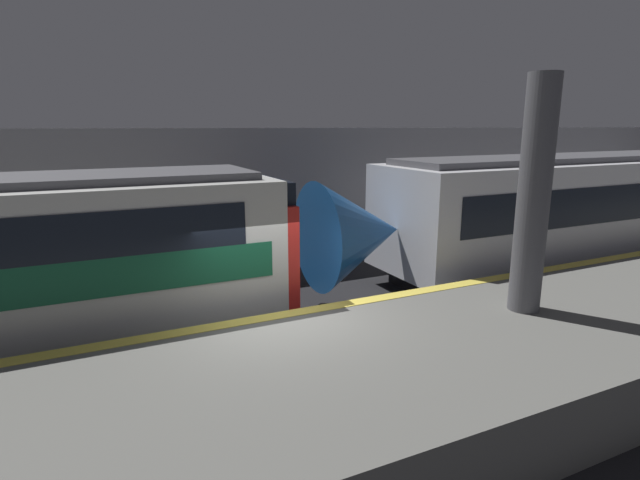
# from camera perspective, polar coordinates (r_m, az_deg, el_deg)

# --- Properties ---
(ground_plane) EXTENTS (120.00, 120.00, 0.00)m
(ground_plane) POSITION_cam_1_polar(r_m,az_deg,el_deg) (9.28, -4.90, -14.40)
(ground_plane) COLOR black
(platform) EXTENTS (40.00, 4.22, 1.07)m
(platform) POSITION_cam_1_polar(r_m,az_deg,el_deg) (7.32, 1.18, -17.61)
(platform) COLOR slate
(platform) RESTS_ON ground
(station_rear_barrier) EXTENTS (50.00, 0.15, 4.19)m
(station_rear_barrier) POSITION_cam_1_polar(r_m,az_deg,el_deg) (14.38, -13.89, 3.93)
(station_rear_barrier) COLOR gray
(station_rear_barrier) RESTS_ON ground
(support_pillar_near) EXTENTS (0.54, 0.54, 4.04)m
(support_pillar_near) POSITION_cam_1_polar(r_m,az_deg,el_deg) (9.22, 23.23, 4.58)
(support_pillar_near) COLOR #56565B
(support_pillar_near) RESTS_ON platform
(train_modern) EXTENTS (17.93, 3.08, 3.43)m
(train_modern) POSITION_cam_1_polar(r_m,az_deg,el_deg) (17.29, 28.73, 3.04)
(train_modern) COLOR black
(train_modern) RESTS_ON ground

